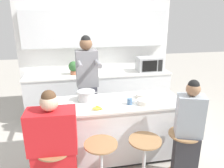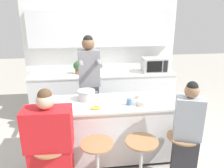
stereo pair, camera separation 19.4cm
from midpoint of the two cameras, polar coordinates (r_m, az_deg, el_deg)
ground_plane at (r=3.64m, az=-1.38°, el=-18.12°), size 16.00×16.00×0.00m
wall_back at (r=4.82m, az=-5.33°, el=10.90°), size 3.29×0.22×2.70m
back_counter at (r=4.79m, az=-4.57°, el=-2.48°), size 3.05×0.64×0.93m
kitchen_island at (r=3.39m, az=-1.44°, el=-11.79°), size 2.06×0.73×0.92m
bar_stool_center_left at (r=2.88m, az=-4.90°, el=-19.88°), size 0.41×0.41×0.67m
bar_stool_center_right at (r=2.95m, az=6.42°, el=-18.84°), size 0.41×0.41×0.67m
bar_stool_rightmost at (r=3.16m, az=16.17°, el=-16.67°), size 0.41×0.41×0.67m
person_cooking at (r=3.73m, az=-7.87°, el=-1.25°), size 0.38×0.57×1.81m
person_wrapped_blanket at (r=2.73m, az=-16.99°, el=-16.40°), size 0.55×0.31×1.39m
person_seated_near at (r=3.01m, az=17.32°, el=-12.85°), size 0.38×0.35×1.40m
cooking_pot at (r=3.24m, az=-8.47°, el=-3.04°), size 0.35×0.26×0.15m
fruit_bowl at (r=3.11m, az=6.52°, el=-4.68°), size 0.19×0.19×0.07m
mixing_bowl_steel at (r=3.34m, az=6.24°, el=-3.08°), size 0.19×0.19×0.06m
coffee_cup_near at (r=3.08m, az=2.87°, el=-4.57°), size 0.11×0.07×0.09m
coffee_cup_far at (r=3.06m, az=-12.64°, el=-5.39°), size 0.11×0.08×0.08m
banana_bunch at (r=2.94m, az=-5.82°, el=-6.30°), size 0.16×0.12×0.05m
juice_carton at (r=2.92m, az=-18.49°, el=-5.63°), size 0.07×0.07×0.22m
microwave at (r=4.80m, az=8.53°, el=5.14°), size 0.52×0.34×0.31m
potted_plant at (r=4.58m, az=-11.15°, el=4.28°), size 0.21×0.21×0.27m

